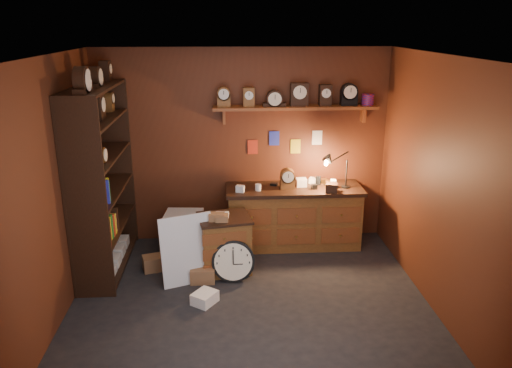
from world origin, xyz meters
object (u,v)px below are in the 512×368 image
at_px(shelving_unit, 99,173).
at_px(workbench, 294,213).
at_px(big_round_clock, 233,261).
at_px(low_cabinet, 225,241).

xyz_separation_m(shelving_unit, workbench, (2.48, 0.49, -0.78)).
relative_size(workbench, big_round_clock, 3.59).
height_order(shelving_unit, big_round_clock, shelving_unit).
bearing_deg(shelving_unit, big_round_clock, -16.93).
height_order(shelving_unit, low_cabinet, shelving_unit).
height_order(low_cabinet, big_round_clock, low_cabinet).
bearing_deg(low_cabinet, workbench, 26.20).
bearing_deg(shelving_unit, workbench, 11.27).
relative_size(shelving_unit, big_round_clock, 4.95).
distance_m(workbench, big_round_clock, 1.33).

